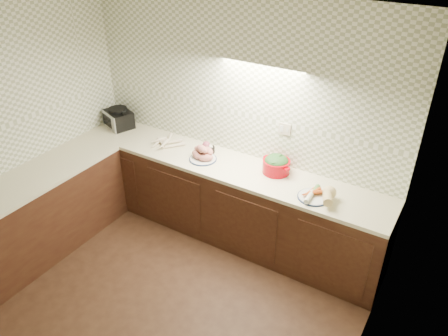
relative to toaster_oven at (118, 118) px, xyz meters
The scene contains 8 objects.
room 2.32m from the toaster_oven, 45.63° to the right, with size 3.60×3.60×2.60m.
counter 1.39m from the toaster_oven, 46.12° to the right, with size 3.60×3.60×0.90m.
toaster_oven is the anchor object (origin of this frame).
parsnip_pile 0.80m from the toaster_oven, ahead, with size 0.37×0.36×0.08m.
sweet_potato_plate 1.34m from the toaster_oven, ahead, with size 0.30×0.30×0.17m.
onion_bowl 1.29m from the toaster_oven, ahead, with size 0.16×0.16×0.13m.
dutch_oven 2.12m from the toaster_oven, ahead, with size 0.37×0.37×0.19m.
veg_plate 2.69m from the toaster_oven, ahead, with size 0.37×0.36×0.14m.
Camera 1 is at (2.09, -1.90, 3.23)m, focal length 35.00 mm.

